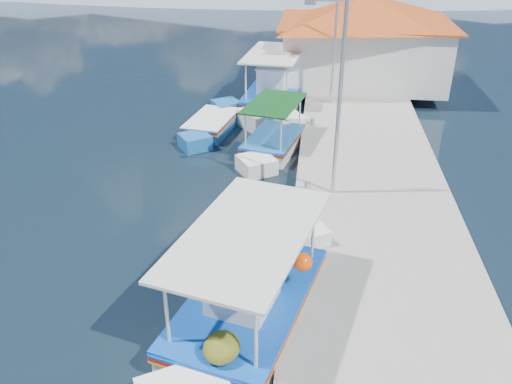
# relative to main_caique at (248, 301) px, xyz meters

# --- Properties ---
(ground) EXTENTS (160.00, 160.00, 0.00)m
(ground) POSITION_rel_main_caique_xyz_m (-2.61, 3.71, -0.53)
(ground) COLOR black
(ground) RESTS_ON ground
(quay) EXTENTS (5.00, 44.00, 0.50)m
(quay) POSITION_rel_main_caique_xyz_m (3.29, 9.71, -0.28)
(quay) COLOR gray
(quay) RESTS_ON ground
(bollards) EXTENTS (0.20, 17.20, 0.30)m
(bollards) POSITION_rel_main_caique_xyz_m (1.19, 8.96, 0.12)
(bollards) COLOR #A5A8AD
(bollards) RESTS_ON quay
(main_caique) EXTENTS (3.77, 8.11, 2.76)m
(main_caique) POSITION_rel_main_caique_xyz_m (0.00, 0.00, 0.00)
(main_caique) COLOR white
(main_caique) RESTS_ON ground
(caique_green_canopy) EXTENTS (2.60, 5.83, 2.23)m
(caique_green_canopy) POSITION_rel_main_caique_xyz_m (-0.31, 10.03, -0.20)
(caique_green_canopy) COLOR white
(caique_green_canopy) RESTS_ON ground
(caique_blue_hull) EXTENTS (2.20, 5.44, 0.98)m
(caique_blue_hull) POSITION_rel_main_caique_xyz_m (-3.16, 11.78, -0.27)
(caique_blue_hull) COLOR #1A589F
(caique_blue_hull) RESTS_ON ground
(caique_far) EXTENTS (2.96, 8.26, 2.91)m
(caique_far) POSITION_rel_main_caique_xyz_m (-0.78, 15.54, 0.01)
(caique_far) COLOR white
(caique_far) RESTS_ON ground
(harbor_building) EXTENTS (10.49, 10.49, 4.40)m
(harbor_building) POSITION_rel_main_caique_xyz_m (3.59, 18.71, 2.24)
(harbor_building) COLOR white
(harbor_building) RESTS_ON quay
(lamp_post_near) EXTENTS (1.21, 0.14, 6.00)m
(lamp_post_near) POSITION_rel_main_caique_xyz_m (1.90, 5.71, 3.32)
(lamp_post_near) COLOR #A5A8AD
(lamp_post_near) RESTS_ON quay
(lamp_post_far) EXTENTS (1.21, 0.14, 6.00)m
(lamp_post_far) POSITION_rel_main_caique_xyz_m (1.90, 14.71, 3.32)
(lamp_post_far) COLOR #A5A8AD
(lamp_post_far) RESTS_ON quay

